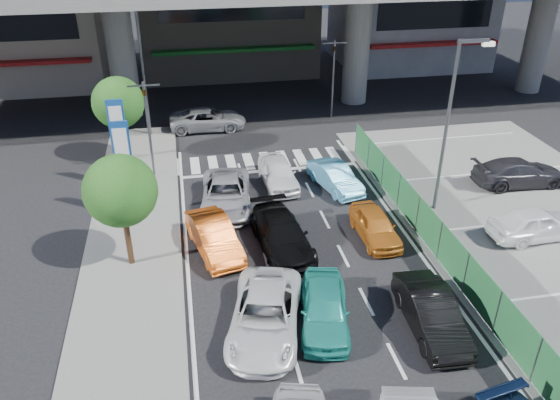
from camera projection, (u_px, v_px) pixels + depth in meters
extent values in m
plane|color=black|center=(324.00, 307.00, 19.84)|extent=(120.00, 120.00, 0.00)
cube|color=slate|center=(132.00, 263.00, 22.11)|extent=(4.00, 30.00, 0.12)
cylinder|color=#62625E|center=(122.00, 57.00, 35.53)|extent=(1.80, 1.80, 8.00)
cylinder|color=#62625E|center=(357.00, 46.00, 38.13)|extent=(1.80, 1.80, 8.00)
cylinder|color=#62625E|center=(538.00, 38.00, 40.41)|extent=(1.80, 1.80, 8.00)
cube|color=#B41616|center=(13.00, 62.00, 39.02)|extent=(10.80, 1.60, 0.25)
cube|color=#13631D|center=(234.00, 49.00, 42.49)|extent=(12.60, 1.60, 0.25)
cube|color=#B41616|center=(432.00, 43.00, 44.23)|extent=(10.80, 1.60, 0.25)
cylinder|color=#595B60|center=(149.00, 131.00, 27.90)|extent=(0.14, 0.14, 5.20)
cube|color=#595B60|center=(143.00, 86.00, 26.74)|extent=(1.60, 0.08, 0.08)
imported|color=black|center=(144.00, 91.00, 26.88)|extent=(0.26, 1.24, 0.50)
cylinder|color=#595B60|center=(333.00, 80.00, 35.82)|extent=(0.14, 0.14, 5.20)
cube|color=#595B60|center=(335.00, 43.00, 34.66)|extent=(1.60, 0.08, 0.08)
imported|color=black|center=(335.00, 48.00, 34.81)|extent=(0.26, 1.24, 0.50)
cylinder|color=#595B60|center=(446.00, 131.00, 24.21)|extent=(0.16, 0.16, 8.00)
cube|color=#595B60|center=(473.00, 41.00, 22.42)|extent=(1.40, 0.15, 0.15)
cube|color=silver|center=(488.00, 44.00, 22.61)|extent=(0.50, 0.22, 0.18)
cylinder|color=#595B60|center=(143.00, 73.00, 32.33)|extent=(0.16, 0.16, 8.00)
cube|color=#595B60|center=(146.00, 3.00, 30.54)|extent=(1.40, 0.15, 0.15)
cube|color=silver|center=(159.00, 6.00, 30.73)|extent=(0.50, 0.22, 0.18)
cylinder|color=#595B60|center=(129.00, 195.00, 25.02)|extent=(0.10, 0.10, 2.20)
cube|color=navy|center=(122.00, 153.00, 24.00)|extent=(0.80, 0.12, 3.00)
cube|color=white|center=(122.00, 154.00, 23.94)|extent=(0.60, 0.02, 2.40)
cylinder|color=#595B60|center=(124.00, 168.00, 27.53)|extent=(0.10, 0.10, 2.20)
cube|color=navy|center=(118.00, 129.00, 26.52)|extent=(0.80, 0.12, 3.00)
cube|color=white|center=(118.00, 130.00, 26.46)|extent=(0.60, 0.02, 2.40)
cylinder|color=#382314|center=(128.00, 240.00, 21.56)|extent=(0.24, 0.24, 2.40)
sphere|color=#164814|center=(120.00, 191.00, 20.50)|extent=(2.80, 2.80, 2.80)
cylinder|color=#382314|center=(124.00, 140.00, 30.46)|extent=(0.24, 0.24, 2.40)
sphere|color=#164814|center=(118.00, 103.00, 29.40)|extent=(2.80, 2.80, 2.80)
imported|color=white|center=(265.00, 315.00, 18.42)|extent=(3.49, 5.39, 1.38)
imported|color=teal|center=(325.00, 308.00, 18.75)|extent=(2.46, 4.31, 1.38)
imported|color=black|center=(431.00, 313.00, 18.51)|extent=(1.65, 4.25, 1.38)
imported|color=orange|center=(214.00, 237.00, 22.70)|extent=(2.35, 4.41, 1.38)
imported|color=black|center=(282.00, 235.00, 22.83)|extent=(2.40, 4.93, 1.38)
imported|color=#C06A1C|center=(375.00, 226.00, 23.60)|extent=(1.54, 3.66, 1.24)
imported|color=#A5A6AD|center=(226.00, 194.00, 25.99)|extent=(2.81, 5.18, 1.38)
imported|color=white|center=(278.00, 173.00, 28.02)|extent=(1.77, 4.10, 1.38)
imported|color=#4796BD|center=(335.00, 177.00, 27.69)|extent=(2.26, 4.05, 1.27)
imported|color=gray|center=(208.00, 119.00, 34.87)|extent=(4.93, 2.45, 1.34)
imported|color=white|center=(537.00, 223.00, 23.49)|extent=(4.22, 1.84, 1.41)
imported|color=#2B2A2E|center=(519.00, 172.00, 27.93)|extent=(4.79, 2.12, 1.37)
cone|color=#CD440B|center=(424.00, 225.00, 24.11)|extent=(0.42, 0.42, 0.63)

